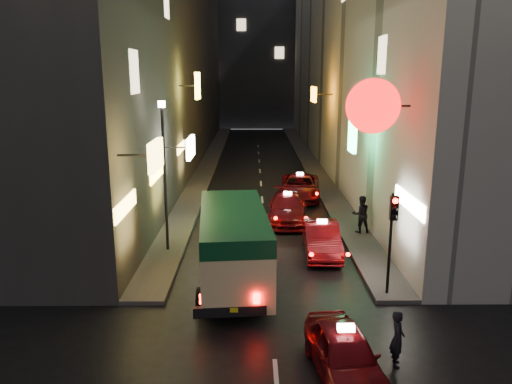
{
  "coord_description": "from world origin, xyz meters",
  "views": [
    {
      "loc": [
        -0.59,
        -7.12,
        7.48
      ],
      "look_at": [
        -0.44,
        13.0,
        2.65
      ],
      "focal_mm": 35.0,
      "sensor_mm": 36.0,
      "label": 1
    }
  ],
  "objects_px": {
    "minibus": "(233,239)",
    "traffic_light": "(393,223)",
    "taxi_near": "(345,350)",
    "lamp_post": "(164,167)",
    "pedestrian_crossing": "(398,335)"
  },
  "relations": [
    {
      "from": "minibus",
      "to": "traffic_light",
      "type": "xyz_separation_m",
      "value": [
        5.27,
        -1.17,
        0.94
      ]
    },
    {
      "from": "taxi_near",
      "to": "traffic_light",
      "type": "relative_size",
      "value": 1.39
    },
    {
      "from": "taxi_near",
      "to": "traffic_light",
      "type": "bearing_deg",
      "value": 62.87
    },
    {
      "from": "lamp_post",
      "to": "minibus",
      "type": "bearing_deg",
      "value": -48.89
    },
    {
      "from": "lamp_post",
      "to": "taxi_near",
      "type": "bearing_deg",
      "value": -56.72
    },
    {
      "from": "minibus",
      "to": "traffic_light",
      "type": "height_order",
      "value": "traffic_light"
    },
    {
      "from": "taxi_near",
      "to": "pedestrian_crossing",
      "type": "distance_m",
      "value": 1.55
    },
    {
      "from": "taxi_near",
      "to": "lamp_post",
      "type": "relative_size",
      "value": 0.78
    },
    {
      "from": "minibus",
      "to": "taxi_near",
      "type": "xyz_separation_m",
      "value": [
        2.97,
        -5.64,
        -1.0
      ]
    },
    {
      "from": "minibus",
      "to": "lamp_post",
      "type": "height_order",
      "value": "lamp_post"
    },
    {
      "from": "minibus",
      "to": "pedestrian_crossing",
      "type": "relative_size",
      "value": 3.81
    },
    {
      "from": "minibus",
      "to": "traffic_light",
      "type": "distance_m",
      "value": 5.47
    },
    {
      "from": "minibus",
      "to": "pedestrian_crossing",
      "type": "distance_m",
      "value": 6.82
    },
    {
      "from": "taxi_near",
      "to": "lamp_post",
      "type": "height_order",
      "value": "lamp_post"
    },
    {
      "from": "taxi_near",
      "to": "traffic_light",
      "type": "distance_m",
      "value": 5.39
    }
  ]
}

